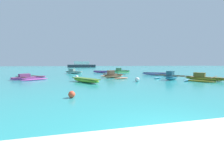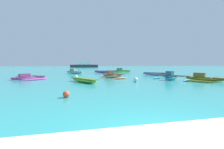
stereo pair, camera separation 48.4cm
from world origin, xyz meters
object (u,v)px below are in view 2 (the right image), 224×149
object	(u,v)px
moored_boat_8	(75,72)
mooring_buoy_1	(76,77)
moored_boat_2	(112,75)
distant_ferry	(84,65)
moored_boat_4	(156,74)
moored_boat_0	(29,77)
mooring_buoy_2	(136,80)
moored_boat_5	(204,78)
moored_boat_6	(122,71)
moored_boat_3	(84,80)
mooring_buoy_0	(66,94)
moored_boat_1	(171,77)
moored_boat_7	(102,72)

from	to	relation	value
moored_boat_8	mooring_buoy_1	xyz separation A→B (m)	(0.53, -9.62, -0.12)
moored_boat_2	distant_ferry	world-z (taller)	distant_ferry
moored_boat_2	moored_boat_4	xyz separation A→B (m)	(7.50, 2.56, -0.06)
moored_boat_0	moored_boat_8	bearing A→B (deg)	26.47
mooring_buoy_2	moored_boat_5	bearing A→B (deg)	-3.93
moored_boat_4	moored_boat_8	world-z (taller)	moored_boat_8
moored_boat_6	mooring_buoy_1	world-z (taller)	moored_boat_6
moored_boat_8	moored_boat_6	bearing A→B (deg)	43.43
moored_boat_6	distant_ferry	xyz separation A→B (m)	(-6.27, 46.86, 0.90)
moored_boat_8	moored_boat_4	bearing A→B (deg)	7.98
moored_boat_2	distant_ferry	bearing A→B (deg)	77.53
moored_boat_4	mooring_buoy_2	world-z (taller)	moored_boat_4
moored_boat_2	moored_boat_6	world-z (taller)	moored_boat_2
moored_boat_0	distant_ferry	distance (m)	57.90
moored_boat_5	mooring_buoy_2	distance (m)	7.54
moored_boat_3	distant_ferry	world-z (taller)	distant_ferry
moored_boat_6	moored_boat_8	size ratio (longest dim) A/B	1.15
moored_boat_2	mooring_buoy_0	size ratio (longest dim) A/B	12.36
moored_boat_3	distant_ferry	xyz separation A→B (m)	(1.70, 61.62, 0.98)
moored_boat_6	mooring_buoy_2	distance (m)	15.75
moored_boat_2	mooring_buoy_1	world-z (taller)	moored_boat_2
moored_boat_0	moored_boat_1	distance (m)	16.35
moored_boat_0	moored_boat_6	world-z (taller)	moored_boat_6
moored_boat_5	mooring_buoy_0	distance (m)	14.72
moored_boat_8	distant_ferry	distance (m)	47.94
mooring_buoy_1	distant_ferry	xyz separation A→B (m)	(2.56, 57.45, 1.01)
moored_boat_0	moored_boat_7	bearing A→B (deg)	9.53
moored_boat_5	mooring_buoy_1	size ratio (longest dim) A/B	12.35
moored_boat_5	moored_boat_3	bearing A→B (deg)	-129.40
moored_boat_2	moored_boat_4	world-z (taller)	moored_boat_2
moored_boat_0	moored_boat_4	bearing A→B (deg)	-28.54
moored_boat_6	moored_boat_7	world-z (taller)	moored_boat_6
moored_boat_3	moored_boat_8	size ratio (longest dim) A/B	1.10
mooring_buoy_2	moored_boat_4	bearing A→B (deg)	50.20
moored_boat_7	distant_ferry	xyz separation A→B (m)	(-2.17, 46.89, 0.96)
moored_boat_1	moored_boat_2	xyz separation A→B (m)	(-5.78, 4.05, -0.01)
mooring_buoy_0	distant_ferry	world-z (taller)	distant_ferry
moored_boat_4	moored_boat_5	world-z (taller)	moored_boat_5
mooring_buoy_1	moored_boat_8	bearing A→B (deg)	93.14
moored_boat_4	moored_boat_6	xyz separation A→B (m)	(-3.25, 8.11, 0.05)
moored_boat_3	moored_boat_8	world-z (taller)	moored_boat_8
moored_boat_3	moored_boat_8	bearing A→B (deg)	152.90
moored_boat_0	moored_boat_1	size ratio (longest dim) A/B	1.11
moored_boat_6	distant_ferry	size ratio (longest dim) A/B	0.29
moored_boat_0	distant_ferry	size ratio (longest dim) A/B	0.33
moored_boat_2	mooring_buoy_2	xyz separation A→B (m)	(1.35, -4.81, -0.09)
moored_boat_3	moored_boat_6	size ratio (longest dim) A/B	0.96
moored_boat_0	moored_boat_8	xyz separation A→B (m)	(4.90, 9.50, 0.10)
moored_boat_3	mooring_buoy_1	xyz separation A→B (m)	(-0.86, 4.17, -0.02)
moored_boat_5	moored_boat_7	xyz separation A→B (m)	(-8.73, 15.97, -0.03)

